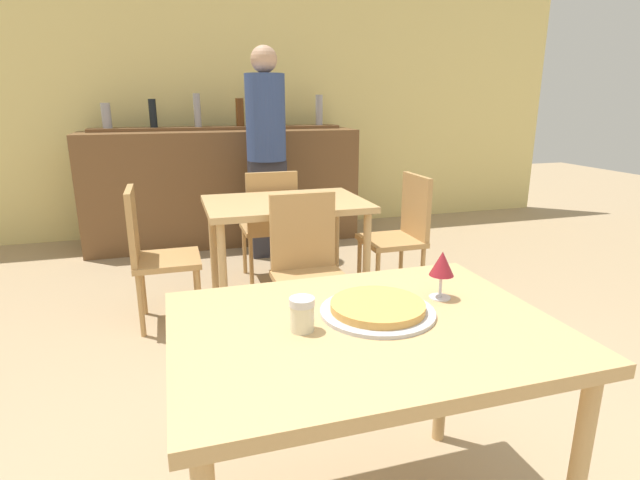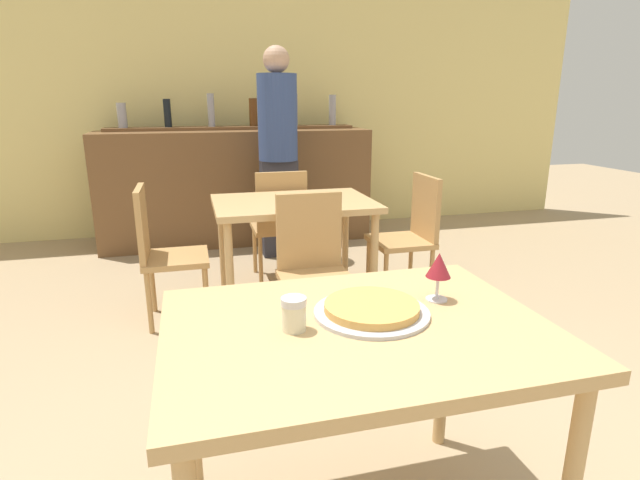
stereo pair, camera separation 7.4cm
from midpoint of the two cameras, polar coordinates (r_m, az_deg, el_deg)
wall_back at (r=5.45m, az=-10.00°, el=15.75°), size 8.00×0.05×2.80m
dining_table_near at (r=1.51m, az=5.68°, el=-12.35°), size 1.11×0.82×0.76m
dining_table_far at (r=3.28m, az=-2.37°, el=2.96°), size 1.03×0.73×0.75m
bar_counter at (r=5.02m, az=-9.03°, el=6.02°), size 2.60×0.56×1.10m
bar_back_shelf at (r=5.10m, az=-9.25°, el=13.16°), size 2.39×0.24×0.34m
chair_far_side_front at (r=2.82m, az=-0.01°, el=-2.56°), size 0.40×0.40×0.88m
chair_far_side_back at (r=3.83m, az=-4.05°, el=2.34°), size 0.40×0.40×0.88m
chair_far_side_left at (r=3.25m, az=-17.06°, el=-0.76°), size 0.40×0.40×0.88m
chair_far_side_right at (r=3.59m, az=10.98°, el=1.17°), size 0.40×0.40×0.88m
pizza_tray at (r=1.53m, az=7.31°, el=-7.89°), size 0.35×0.35×0.04m
cheese_shaker at (r=1.41m, az=-1.48°, el=-8.43°), size 0.07×0.07×0.10m
person_standing at (r=4.44m, az=-4.32°, el=10.69°), size 0.34×0.34×1.82m
wine_glass at (r=1.64m, az=14.68°, el=-2.96°), size 0.08×0.08×0.16m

